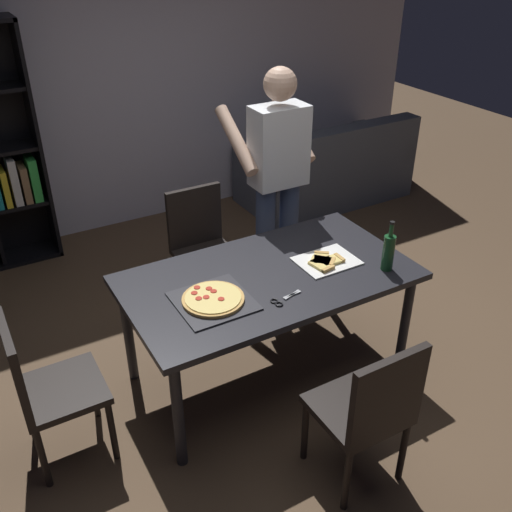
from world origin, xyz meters
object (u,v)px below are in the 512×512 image
at_px(couch, 328,173).
at_px(wine_bottle, 388,252).
at_px(dining_table, 269,285).
at_px(chair_near_camera, 370,408).
at_px(kitchen_scissors, 282,300).
at_px(chair_far_side, 201,242).
at_px(person_serving_pizza, 277,177).
at_px(pepperoni_pizza_on_tray, 213,300).
at_px(chair_left_end, 43,384).

bearing_deg(couch, wine_bottle, -118.93).
height_order(dining_table, chair_near_camera, chair_near_camera).
bearing_deg(dining_table, kitchen_scissors, -105.55).
relative_size(dining_table, chair_far_side, 1.89).
distance_m(chair_far_side, couch, 2.17).
distance_m(chair_far_side, wine_bottle, 1.45).
height_order(chair_near_camera, chair_far_side, same).
relative_size(dining_table, person_serving_pizza, 0.97).
xyz_separation_m(chair_far_side, couch, (1.90, 1.03, -0.21)).
bearing_deg(kitchen_scissors, person_serving_pizza, 59.96).
bearing_deg(dining_table, couch, 46.26).
bearing_deg(chair_near_camera, pepperoni_pizza_on_tray, 115.10).
relative_size(pepperoni_pizza_on_tray, wine_bottle, 1.27).
height_order(person_serving_pizza, wine_bottle, person_serving_pizza).
bearing_deg(chair_left_end, wine_bottle, -8.45).
bearing_deg(wine_bottle, person_serving_pizza, 97.55).
bearing_deg(pepperoni_pizza_on_tray, chair_near_camera, -64.90).
bearing_deg(wine_bottle, chair_far_side, 117.16).
height_order(chair_left_end, couch, chair_left_end).
bearing_deg(couch, kitchen_scissors, -131.25).
xyz_separation_m(dining_table, chair_near_camera, (-0.00, -0.95, -0.17)).
xyz_separation_m(dining_table, chair_left_end, (-1.34, 0.00, -0.17)).
distance_m(dining_table, person_serving_pizza, 0.95).
relative_size(wine_bottle, kitchen_scissors, 1.60).
bearing_deg(person_serving_pizza, dining_table, -124.47).
xyz_separation_m(chair_far_side, kitchen_scissors, (-0.07, -1.22, 0.24)).
relative_size(dining_table, pepperoni_pizza_on_tray, 4.23).
bearing_deg(chair_near_camera, chair_far_side, 90.00).
bearing_deg(chair_far_side, chair_left_end, -144.43).
distance_m(dining_table, couch, 2.78).
distance_m(chair_near_camera, person_serving_pizza, 1.83).
xyz_separation_m(dining_table, wine_bottle, (0.64, -0.29, 0.19)).
height_order(chair_near_camera, wine_bottle, wine_bottle).
relative_size(chair_far_side, person_serving_pizza, 0.51).
relative_size(chair_near_camera, chair_far_side, 1.00).
height_order(chair_far_side, person_serving_pizza, person_serving_pizza).
bearing_deg(chair_near_camera, chair_left_end, 144.43).
bearing_deg(wine_bottle, kitchen_scissors, 177.68).
bearing_deg(chair_left_end, couch, 31.55).
bearing_deg(wine_bottle, dining_table, 155.37).
bearing_deg(person_serving_pizza, pepperoni_pizza_on_tray, -137.86).
relative_size(chair_left_end, wine_bottle, 2.85).
relative_size(chair_near_camera, person_serving_pizza, 0.51).
relative_size(chair_far_side, wine_bottle, 2.85).
bearing_deg(couch, chair_far_side, -151.51).
relative_size(person_serving_pizza, pepperoni_pizza_on_tray, 4.36).
xyz_separation_m(dining_table, kitchen_scissors, (-0.07, -0.26, 0.08)).
distance_m(chair_near_camera, chair_left_end, 1.64).
distance_m(chair_far_side, chair_left_end, 1.64).
bearing_deg(person_serving_pizza, chair_left_end, -158.23).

